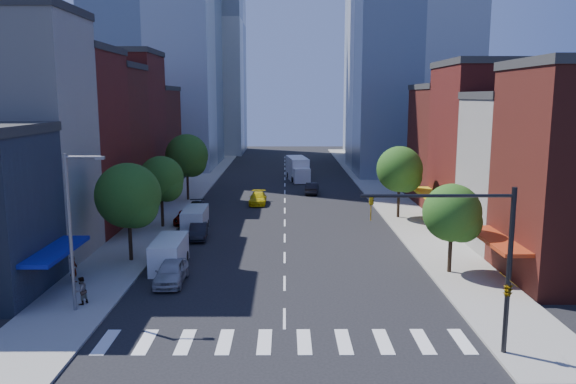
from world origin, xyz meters
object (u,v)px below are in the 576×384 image
box_truck (298,170)px  pedestrian_far (81,291)px  parked_car_second (198,231)px  traffic_car_far (304,167)px  cargo_van_far (195,220)px  parked_car_front (171,272)px  parked_car_rear (197,208)px  traffic_car_oncoming (312,188)px  pedestrian_near (74,269)px  cargo_van_near (169,254)px  taxi (258,198)px  parked_car_third (187,217)px

box_truck → pedestrian_far: (-13.87, -50.64, -0.61)m
parked_car_second → traffic_car_far: (10.60, 44.00, 0.06)m
cargo_van_far → box_truck: bearing=70.7°
pedestrian_far → parked_car_front: bearing=160.5°
cargo_van_far → traffic_car_far: size_ratio=1.18×
parked_car_rear → pedestrian_far: (-2.75, -26.08, 0.32)m
traffic_car_oncoming → pedestrian_near: pedestrian_near is taller
parked_car_rear → pedestrian_near: pedestrian_near is taller
traffic_car_far → pedestrian_near: (-16.89, -56.11, 0.33)m
pedestrian_near → cargo_van_far: bearing=-21.0°
parked_car_front → pedestrian_far: size_ratio=2.77×
pedestrian_near → cargo_van_near: bearing=-57.1°
pedestrian_far → pedestrian_near: bearing=-126.9°
taxi → pedestrian_near: (-10.69, -28.07, 0.38)m
cargo_van_far → pedestrian_far: 19.04m
taxi → box_truck: (5.03, 18.74, 0.90)m
taxi → traffic_car_oncoming: size_ratio=1.08×
pedestrian_far → parked_car_rear: bearing=-158.7°
taxi → pedestrian_far: pedestrian_far is taller
parked_car_second → traffic_car_oncoming: (10.97, 23.01, 0.03)m
parked_car_second → taxi: size_ratio=0.88×
parked_car_rear → traffic_car_far: 36.03m
traffic_car_far → parked_car_third: bearing=70.2°
parked_car_rear → box_truck: (11.12, 24.56, 0.92)m
traffic_car_oncoming → parked_car_rear: bearing=52.0°
parked_car_second → traffic_car_far: 45.26m
pedestrian_near → pedestrian_far: bearing=-154.6°
parked_car_front → pedestrian_far: (-4.44, -4.17, 0.20)m
box_truck → pedestrian_near: (-15.72, -46.80, -0.52)m
parked_car_third → cargo_van_far: cargo_van_far is taller
traffic_car_far → box_truck: box_truck is taller
parked_car_second → taxi: 16.55m
parked_car_rear → cargo_van_near: size_ratio=0.89×
parked_car_second → cargo_van_far: cargo_van_far is taller
parked_car_rear → cargo_van_far: 7.49m
parked_car_second → pedestrian_far: bearing=-110.2°
cargo_van_far → taxi: (5.13, 13.23, -0.38)m
parked_car_rear → traffic_car_oncoming: traffic_car_oncoming is taller
cargo_van_near → traffic_car_far: 53.73m
pedestrian_far → parked_car_third: bearing=-159.0°
cargo_van_near → taxi: 25.01m
box_truck → pedestrian_near: box_truck is taller
cargo_van_far → taxi: cargo_van_far is taller
parked_car_front → cargo_van_far: size_ratio=0.90×
parked_car_rear → box_truck: 26.98m
box_truck → traffic_car_far: bearing=75.3°
cargo_van_far → pedestrian_far: (-3.71, -18.67, -0.08)m
parked_car_front → traffic_car_far: bearing=78.8°
cargo_van_near → pedestrian_near: 6.56m
pedestrian_far → cargo_van_near: bearing=-178.7°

